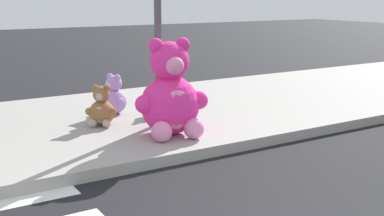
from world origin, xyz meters
The scene contains 6 objects.
sidewalk centered at (0.00, 5.20, 0.07)m, with size 28.00×4.40×0.15m, color #9E9B93.
sign_pole centered at (1.00, 4.40, 1.85)m, with size 0.56×0.11×3.20m.
plush_pink_large centered at (0.87, 3.81, 0.70)m, with size 1.04×0.96×1.37m.
plush_tan centered at (1.62, 5.19, 0.42)m, with size 0.47×0.49×0.68m.
plush_brown centered at (0.23, 4.81, 0.40)m, with size 0.44×0.45×0.63m.
plush_lavender centered at (0.69, 5.44, 0.42)m, with size 0.48×0.50×0.67m.
Camera 1 is at (-2.51, -2.24, 2.10)m, focal length 47.10 mm.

